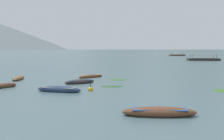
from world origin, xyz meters
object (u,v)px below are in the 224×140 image
at_px(ferry_0, 203,59).
at_px(ferry_1, 177,55).
at_px(rowboat_1, 80,82).
at_px(rowboat_4, 159,112).
at_px(rowboat_3, 91,76).
at_px(rowboat_0, 59,89).
at_px(rowboat_5, 18,78).
at_px(mooring_buoy, 90,89).
at_px(rowboat_6, 3,86).

height_order(ferry_0, ferry_1, same).
xyz_separation_m(rowboat_1, rowboat_4, (5.69, -14.68, 0.02)).
bearing_deg(rowboat_3, ferry_0, 52.79).
bearing_deg(rowboat_4, ferry_1, 71.73).
height_order(rowboat_0, rowboat_5, rowboat_0).
height_order(rowboat_0, ferry_0, ferry_0).
bearing_deg(rowboat_4, mooring_buoy, 114.53).
distance_m(rowboat_0, rowboat_1, 5.86).
relative_size(rowboat_4, rowboat_5, 1.13).
xyz_separation_m(rowboat_6, ferry_0, (45.82, 57.51, 0.26)).
bearing_deg(rowboat_0, mooring_buoy, 8.94).
xyz_separation_m(rowboat_4, rowboat_6, (-13.42, 11.88, -0.02)).
distance_m(rowboat_1, rowboat_4, 15.75).
relative_size(rowboat_3, ferry_1, 0.44).
bearing_deg(rowboat_6, rowboat_5, 94.10).
bearing_deg(mooring_buoy, rowboat_3, 90.97).
relative_size(rowboat_0, rowboat_5, 1.11).
bearing_deg(ferry_0, rowboat_1, -124.85).
bearing_deg(rowboat_5, ferry_0, 47.44).
height_order(rowboat_3, ferry_0, ferry_0).
relative_size(rowboat_6, mooring_buoy, 2.54).
relative_size(rowboat_4, ferry_0, 0.43).
relative_size(rowboat_0, rowboat_4, 0.98).
bearing_deg(ferry_0, mooring_buoy, -121.52).
xyz_separation_m(rowboat_0, rowboat_1, (1.58, 5.64, -0.02)).
bearing_deg(rowboat_6, ferry_1, 64.17).
bearing_deg(rowboat_3, rowboat_1, -100.88).
bearing_deg(rowboat_5, rowboat_4, -53.65).
relative_size(rowboat_3, rowboat_5, 0.93).
bearing_deg(rowboat_3, rowboat_6, -135.07).
relative_size(rowboat_1, ferry_0, 0.36).
bearing_deg(rowboat_5, ferry_1, 62.48).
bearing_deg(ferry_1, ferry_0, -99.01).
height_order(rowboat_4, rowboat_5, rowboat_4).
bearing_deg(mooring_buoy, rowboat_6, 165.35).
distance_m(ferry_0, mooring_buoy, 70.26).
bearing_deg(mooring_buoy, ferry_0, 58.48).
relative_size(rowboat_5, ferry_0, 0.38).
bearing_deg(rowboat_1, mooring_buoy, -75.33).
bearing_deg(rowboat_0, rowboat_6, 155.25).
bearing_deg(rowboat_1, rowboat_4, -68.81).
bearing_deg(rowboat_0, rowboat_4, -51.20).
xyz_separation_m(rowboat_1, rowboat_3, (1.17, 6.07, -0.03)).
distance_m(rowboat_4, ferry_0, 76.58).
height_order(rowboat_3, rowboat_6, rowboat_6).
bearing_deg(rowboat_6, rowboat_4, -41.50).
distance_m(rowboat_1, mooring_buoy, 5.36).
bearing_deg(rowboat_0, ferry_1, 67.27).
distance_m(rowboat_3, ferry_0, 61.06).
distance_m(rowboat_3, rowboat_6, 12.57).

